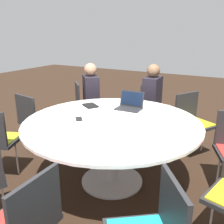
{
  "coord_description": "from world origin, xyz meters",
  "views": [
    {
      "loc": [
        2.23,
        1.24,
        1.68
      ],
      "look_at": [
        0.0,
        0.0,
        0.85
      ],
      "focal_mm": 40.0,
      "sensor_mm": 36.0,
      "label": 1
    }
  ],
  "objects_px": {
    "chair_0": "(152,104)",
    "cell_phone": "(79,119)",
    "chair_9": "(192,119)",
    "laptop": "(130,104)",
    "chair_2": "(35,118)",
    "chair_5": "(24,220)",
    "chair_1": "(85,102)",
    "person_0": "(153,96)",
    "spiral_notebook": "(90,106)",
    "person_1": "(92,94)"
  },
  "relations": [
    {
      "from": "chair_0",
      "to": "cell_phone",
      "type": "relative_size",
      "value": 5.68
    },
    {
      "from": "chair_9",
      "to": "cell_phone",
      "type": "bearing_deg",
      "value": -5.63
    },
    {
      "from": "laptop",
      "to": "cell_phone",
      "type": "distance_m",
      "value": 0.72
    },
    {
      "from": "chair_2",
      "to": "chair_5",
      "type": "xyz_separation_m",
      "value": [
        1.5,
        1.44,
        0.0
      ]
    },
    {
      "from": "chair_1",
      "to": "chair_5",
      "type": "distance_m",
      "value": 2.81
    },
    {
      "from": "person_0",
      "to": "laptop",
      "type": "xyz_separation_m",
      "value": [
        0.9,
        0.02,
        0.1
      ]
    },
    {
      "from": "chair_9",
      "to": "spiral_notebook",
      "type": "distance_m",
      "value": 1.44
    },
    {
      "from": "chair_0",
      "to": "cell_phone",
      "type": "height_order",
      "value": "chair_0"
    },
    {
      "from": "chair_9",
      "to": "person_0",
      "type": "relative_size",
      "value": 0.71
    },
    {
      "from": "spiral_notebook",
      "to": "cell_phone",
      "type": "relative_size",
      "value": 1.7
    },
    {
      "from": "chair_0",
      "to": "chair_9",
      "type": "xyz_separation_m",
      "value": [
        0.45,
        0.76,
        0.0
      ]
    },
    {
      "from": "person_0",
      "to": "cell_phone",
      "type": "bearing_deg",
      "value": -13.41
    },
    {
      "from": "chair_0",
      "to": "person_1",
      "type": "bearing_deg",
      "value": -55.82
    },
    {
      "from": "chair_1",
      "to": "chair_2",
      "type": "height_order",
      "value": "same"
    },
    {
      "from": "chair_0",
      "to": "chair_9",
      "type": "distance_m",
      "value": 0.88
    },
    {
      "from": "laptop",
      "to": "spiral_notebook",
      "type": "bearing_deg",
      "value": -164.29
    },
    {
      "from": "chair_1",
      "to": "cell_phone",
      "type": "distance_m",
      "value": 1.56
    },
    {
      "from": "chair_1",
      "to": "person_0",
      "type": "xyz_separation_m",
      "value": [
        -0.25,
        1.13,
        0.19
      ]
    },
    {
      "from": "chair_5",
      "to": "laptop",
      "type": "relative_size",
      "value": 2.68
    },
    {
      "from": "chair_1",
      "to": "chair_5",
      "type": "bearing_deg",
      "value": -16.17
    },
    {
      "from": "laptop",
      "to": "spiral_notebook",
      "type": "xyz_separation_m",
      "value": [
        0.16,
        -0.49,
        -0.04
      ]
    },
    {
      "from": "spiral_notebook",
      "to": "chair_0",
      "type": "bearing_deg",
      "value": 163.92
    },
    {
      "from": "chair_0",
      "to": "chair_5",
      "type": "distance_m",
      "value": 3.0
    },
    {
      "from": "chair_5",
      "to": "person_0",
      "type": "height_order",
      "value": "person_0"
    },
    {
      "from": "chair_5",
      "to": "cell_phone",
      "type": "xyz_separation_m",
      "value": [
        -1.21,
        -0.44,
        0.24
      ]
    },
    {
      "from": "chair_2",
      "to": "spiral_notebook",
      "type": "xyz_separation_m",
      "value": [
        -0.19,
        0.83,
        0.25
      ]
    },
    {
      "from": "person_0",
      "to": "spiral_notebook",
      "type": "bearing_deg",
      "value": -26.16
    },
    {
      "from": "chair_2",
      "to": "person_1",
      "type": "distance_m",
      "value": 0.99
    },
    {
      "from": "chair_5",
      "to": "laptop",
      "type": "bearing_deg",
      "value": 2.45
    },
    {
      "from": "chair_9",
      "to": "person_0",
      "type": "distance_m",
      "value": 0.72
    },
    {
      "from": "chair_9",
      "to": "cell_phone",
      "type": "height_order",
      "value": "chair_9"
    },
    {
      "from": "laptop",
      "to": "spiral_notebook",
      "type": "relative_size",
      "value": 1.25
    },
    {
      "from": "chair_0",
      "to": "chair_1",
      "type": "xyz_separation_m",
      "value": [
        0.48,
        -1.04,
        0.0
      ]
    },
    {
      "from": "chair_0",
      "to": "chair_1",
      "type": "height_order",
      "value": "same"
    },
    {
      "from": "person_1",
      "to": "spiral_notebook",
      "type": "relative_size",
      "value": 4.7
    },
    {
      "from": "chair_1",
      "to": "chair_2",
      "type": "relative_size",
      "value": 1.0
    },
    {
      "from": "chair_5",
      "to": "cell_phone",
      "type": "relative_size",
      "value": 5.68
    },
    {
      "from": "chair_9",
      "to": "laptop",
      "type": "bearing_deg",
      "value": -12.52
    },
    {
      "from": "chair_5",
      "to": "person_1",
      "type": "xyz_separation_m",
      "value": [
        -2.39,
        -1.04,
        0.19
      ]
    },
    {
      "from": "cell_phone",
      "to": "chair_5",
      "type": "bearing_deg",
      "value": 19.85
    },
    {
      "from": "chair_5",
      "to": "person_1",
      "type": "distance_m",
      "value": 2.62
    },
    {
      "from": "chair_5",
      "to": "person_1",
      "type": "height_order",
      "value": "person_1"
    },
    {
      "from": "person_1",
      "to": "cell_phone",
      "type": "bearing_deg",
      "value": -15.75
    },
    {
      "from": "chair_1",
      "to": "cell_phone",
      "type": "relative_size",
      "value": 5.68
    },
    {
      "from": "person_0",
      "to": "person_1",
      "type": "distance_m",
      "value": 0.98
    },
    {
      "from": "chair_5",
      "to": "chair_9",
      "type": "xyz_separation_m",
      "value": [
        -2.55,
        0.53,
        0.0
      ]
    },
    {
      "from": "chair_2",
      "to": "person_0",
      "type": "distance_m",
      "value": 1.82
    },
    {
      "from": "chair_9",
      "to": "spiral_notebook",
      "type": "relative_size",
      "value": 3.34
    },
    {
      "from": "chair_5",
      "to": "person_0",
      "type": "distance_m",
      "value": 2.77
    },
    {
      "from": "chair_0",
      "to": "chair_5",
      "type": "height_order",
      "value": "same"
    }
  ]
}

